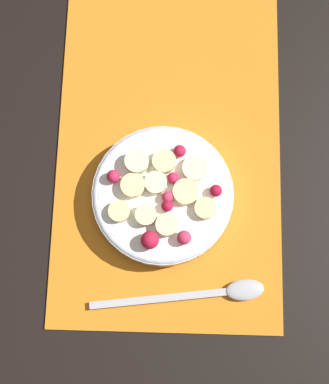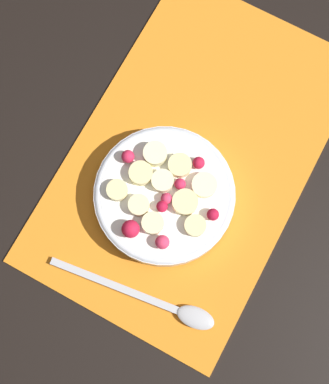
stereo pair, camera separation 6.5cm
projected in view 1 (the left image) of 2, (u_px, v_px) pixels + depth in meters
The scene contains 4 objects.
ground_plane at pixel (170, 150), 0.70m from camera, with size 3.00×3.00×0.00m, color black.
placemat at pixel (170, 149), 0.70m from camera, with size 0.47×0.29×0.01m.
fruit_bowl at pixel (164, 195), 0.66m from camera, with size 0.18×0.18×0.05m.
spoon at pixel (214, 293), 0.65m from camera, with size 0.04×0.22×0.01m.
Camera 1 is at (0.21, -0.00, 0.68)m, focal length 50.00 mm.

